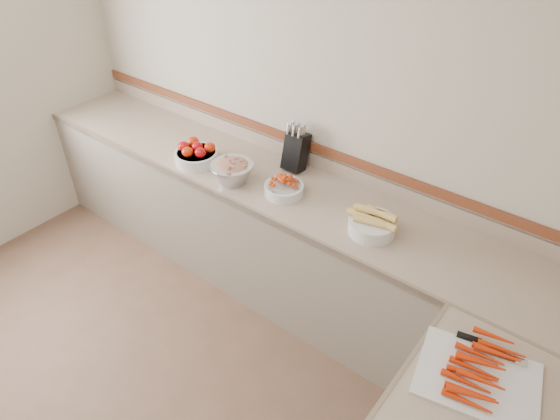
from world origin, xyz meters
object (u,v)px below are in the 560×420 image
Objects in this scene: knife_block at (296,150)px; cutting_board at (480,374)px; corn_bowl at (373,223)px; rhubarb_bowl at (232,171)px; tomato_bowl at (196,154)px; cherry_tomato_bowl at (284,187)px.

knife_block reaches higher than cutting_board.
corn_bowl is 1.06× the size of rhubarb_bowl.
tomato_bowl is 1.21× the size of cherry_tomato_bowl.
rhubarb_bowl reaches higher than cutting_board.
knife_block is 0.33m from cherry_tomato_bowl.
cherry_tomato_bowl is at bearing 158.75° from cutting_board.
corn_bowl is (0.62, 0.00, 0.02)m from cherry_tomato_bowl.
corn_bowl is (1.33, 0.07, -0.00)m from tomato_bowl.
tomato_bowl is 0.71m from cherry_tomato_bowl.
knife_block is 0.62× the size of cutting_board.
cherry_tomato_bowl is at bearing -179.75° from corn_bowl.
cutting_board is (1.44, -0.56, -0.02)m from cherry_tomato_bowl.
cutting_board is (1.79, -0.47, -0.06)m from rhubarb_bowl.
cherry_tomato_bowl is 0.36m from rhubarb_bowl.
cherry_tomato_bowl is at bearing 5.12° from tomato_bowl.
corn_bowl is at bearing -21.07° from knife_block.
rhubarb_bowl is (0.36, -0.03, 0.02)m from tomato_bowl.
knife_block is 0.45m from rhubarb_bowl.
rhubarb_bowl is at bearing -164.67° from cherry_tomato_bowl.
corn_bowl reaches higher than cutting_board.
rhubarb_bowl is at bearing -174.27° from corn_bowl.
rhubarb_bowl is at bearing 165.35° from cutting_board.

